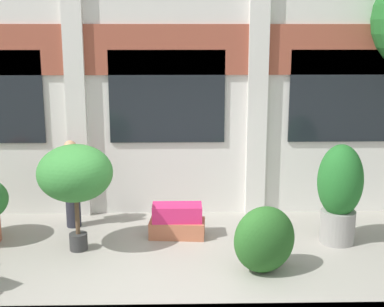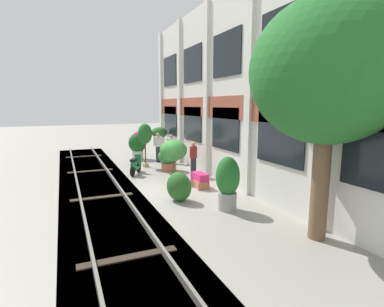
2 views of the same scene
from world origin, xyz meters
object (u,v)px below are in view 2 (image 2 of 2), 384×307
resident_watching_tracks (171,148)px  potted_plant_low_pan (173,151)px  scooter_near_curb (135,165)px  broadleaf_tree (328,76)px  potted_plant_tall_urn (145,135)px  potted_plant_stone_basin (137,144)px  potted_plant_fluted_column (169,157)px  potted_plant_square_trough (200,180)px  potted_plant_glazed_jar (228,182)px  topiary_hedge (179,187)px  resident_by_doorway (193,157)px  potted_plant_terracotta_small (159,133)px  resident_near_plants (158,146)px

resident_watching_tracks → potted_plant_low_pan: bearing=20.8°
scooter_near_curb → resident_watching_tracks: (-1.98, 2.48, 0.42)m
broadleaf_tree → potted_plant_tall_urn: broadleaf_tree is taller
potted_plant_stone_basin → resident_watching_tracks: 2.42m
potted_plant_fluted_column → potted_plant_square_trough: bearing=2.5°
potted_plant_glazed_jar → scooter_near_curb: (-5.81, -1.55, -0.45)m
potted_plant_fluted_column → potted_plant_glazed_jar: potted_plant_glazed_jar is taller
potted_plant_square_trough → scooter_near_curb: bearing=-149.6°
potted_plant_glazed_jar → potted_plant_tall_urn: potted_plant_tall_urn is taller
scooter_near_curb → topiary_hedge: 4.45m
resident_by_doorway → resident_watching_tracks: resident_watching_tracks is taller
potted_plant_terracotta_small → scooter_near_curb: potted_plant_terracotta_small is taller
broadleaf_tree → potted_plant_tall_urn: (-9.92, -1.65, -2.18)m
resident_by_doorway → resident_watching_tracks: bearing=-52.8°
potted_plant_stone_basin → potted_plant_glazed_jar: (9.73, 0.50, -0.03)m
potted_plant_terracotta_small → potted_plant_square_trough: bearing=-4.7°
potted_plant_fluted_column → potted_plant_low_pan: bearing=-12.3°
potted_plant_fluted_column → potted_plant_terracotta_small: bearing=169.2°
potted_plant_tall_urn → scooter_near_curb: bearing=-30.5°
broadleaf_tree → potted_plant_low_pan: (-6.84, -1.22, -2.59)m
resident_by_doorway → resident_near_plants: resident_near_plants is taller
broadleaf_tree → potted_plant_square_trough: broadleaf_tree is taller
potted_plant_low_pan → potted_plant_square_trough: potted_plant_low_pan is taller
potted_plant_stone_basin → potted_plant_terracotta_small: bearing=94.8°
potted_plant_low_pan → broadleaf_tree: bearing=10.1°
potted_plant_stone_basin → broadleaf_tree: bearing=6.9°
potted_plant_terracotta_small → potted_plant_stone_basin: 1.51m
potted_plant_fluted_column → scooter_near_curb: bearing=-84.6°
potted_plant_fluted_column → potted_plant_glazed_jar: 5.97m
scooter_near_curb → potted_plant_glazed_jar: bearing=-134.2°
topiary_hedge → potted_plant_low_pan: bearing=163.5°
resident_watching_tracks → topiary_hedge: (6.40, -2.00, -0.36)m
potted_plant_tall_urn → potted_plant_square_trough: bearing=11.6°
broadleaf_tree → potted_plant_tall_urn: size_ratio=2.48×
resident_by_doorway → resident_watching_tracks: size_ratio=0.99×
potted_plant_tall_urn → topiary_hedge: size_ratio=2.29×
topiary_hedge → potted_plant_square_trough: bearing=133.0°
broadleaf_tree → potted_plant_glazed_jar: 4.06m
potted_plant_stone_basin → potted_plant_low_pan: size_ratio=0.94×
potted_plant_stone_basin → potted_plant_fluted_column: (3.76, 0.66, -0.24)m
potted_plant_tall_urn → resident_near_plants: size_ratio=1.35×
potted_plant_glazed_jar → potted_plant_square_trough: (-2.66, 0.30, -0.62)m
scooter_near_curb → resident_near_plants: bearing=-6.1°
potted_plant_terracotta_small → topiary_hedge: bearing=-13.1°
potted_plant_square_trough → broadleaf_tree: bearing=7.5°
potted_plant_glazed_jar → potted_plant_low_pan: (-4.24, -0.22, 0.36)m
resident_near_plants → topiary_hedge: size_ratio=1.69×
broadleaf_tree → resident_watching_tracks: broadleaf_tree is taller
potted_plant_glazed_jar → resident_near_plants: 8.30m
broadleaf_tree → potted_plant_glazed_jar: size_ratio=3.36×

